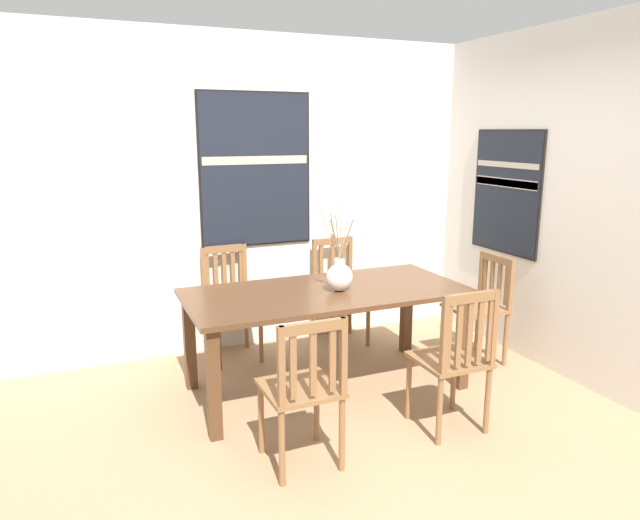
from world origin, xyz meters
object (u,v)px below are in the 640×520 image
object	(u,v)px
chair_2	(339,289)
chair_3	(455,357)
chair_4	(304,388)
dining_table	(326,303)
painting_on_back_wall	(255,170)
painting_on_side_wall	(507,192)
chair_1	(481,305)
centerpiece_vase	(339,275)
chair_0	(230,300)

from	to	relation	value
chair_2	chair_3	distance (m)	1.77
chair_3	chair_4	distance (m)	1.03
chair_4	dining_table	bearing A→B (deg)	59.35
dining_table	chair_3	world-z (taller)	chair_3
dining_table	painting_on_back_wall	bearing A→B (deg)	99.38
chair_2	painting_on_side_wall	world-z (taller)	painting_on_side_wall
chair_1	centerpiece_vase	bearing A→B (deg)	-178.04
chair_0	chair_4	world-z (taller)	chair_0
dining_table	chair_0	bearing A→B (deg)	119.00
chair_0	centerpiece_vase	bearing A→B (deg)	-58.91
centerpiece_vase	painting_on_side_wall	distance (m)	1.82
chair_4	painting_on_back_wall	bearing A→B (deg)	80.09
chair_2	chair_4	distance (m)	2.06
chair_3	painting_on_side_wall	xyz separation A→B (m)	(1.31, 1.13, 0.88)
chair_3	painting_on_back_wall	distance (m)	2.36
chair_4	painting_on_back_wall	world-z (taller)	painting_on_back_wall
dining_table	chair_3	size ratio (longest dim) A/B	2.12
chair_4	chair_2	bearing A→B (deg)	59.62
chair_0	chair_2	bearing A→B (deg)	-1.14
painting_on_back_wall	painting_on_side_wall	size ratio (longest dim) A/B	1.24
chair_2	chair_4	world-z (taller)	chair_2
dining_table	chair_2	distance (m)	1.03
chair_1	painting_on_back_wall	distance (m)	2.22
dining_table	chair_1	bearing A→B (deg)	-0.46
centerpiece_vase	painting_on_back_wall	xyz separation A→B (m)	(-0.26, 1.16, 0.69)
centerpiece_vase	chair_3	distance (m)	1.01
chair_1	painting_on_side_wall	bearing A→B (deg)	31.87
chair_1	chair_4	world-z (taller)	chair_4
painting_on_back_wall	dining_table	bearing A→B (deg)	-80.62
chair_0	chair_1	size ratio (longest dim) A/B	1.06
dining_table	chair_4	distance (m)	1.06
chair_1	painting_on_side_wall	world-z (taller)	painting_on_side_wall
painting_on_side_wall	chair_0	bearing A→B (deg)	164.03
dining_table	centerpiece_vase	xyz separation A→B (m)	(0.08, -0.06, 0.21)
chair_2	painting_on_back_wall	distance (m)	1.30
centerpiece_vase	painting_on_back_wall	size ratio (longest dim) A/B	0.49
chair_3	centerpiece_vase	bearing A→B (deg)	116.45
chair_0	dining_table	bearing A→B (deg)	-61.00
painting_on_side_wall	chair_1	bearing A→B (deg)	-148.13
chair_0	chair_3	world-z (taller)	chair_3
dining_table	painting_on_side_wall	xyz separation A→B (m)	(1.80, 0.24, 0.72)
centerpiece_vase	chair_2	bearing A→B (deg)	65.22
dining_table	centerpiece_vase	bearing A→B (deg)	-35.97
dining_table	centerpiece_vase	world-z (taller)	centerpiece_vase
chair_3	painting_on_back_wall	world-z (taller)	painting_on_back_wall
chair_0	chair_1	bearing A→B (deg)	-25.58
painting_on_side_wall	chair_4	bearing A→B (deg)	-154.02
dining_table	chair_0	size ratio (longest dim) A/B	2.14
chair_2	painting_on_back_wall	world-z (taller)	painting_on_back_wall
chair_0	chair_2	xyz separation A→B (m)	(1.01, -0.02, -0.01)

